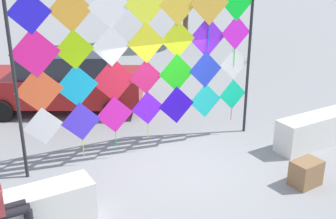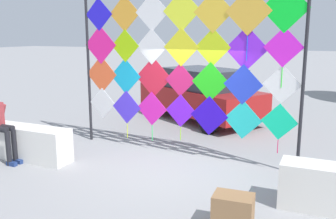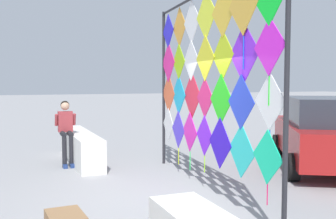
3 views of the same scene
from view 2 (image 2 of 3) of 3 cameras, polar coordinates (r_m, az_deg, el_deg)
name	(u,v)px [view 2 (image 2 of 3)]	position (r m, az deg, el deg)	size (l,w,h in m)	color
ground	(170,173)	(7.93, 0.31, -9.60)	(120.00, 120.00, 0.00)	gray
plaza_ledge_left	(6,140)	(9.69, -23.50, -4.23)	(3.50, 0.58, 0.77)	silver
kite_display_rack	(180,58)	(8.63, 1.86, 7.92)	(5.51, 0.49, 3.86)	#232328
parked_car	(201,94)	(12.47, 5.01, 2.35)	(4.80, 3.91, 1.73)	maroon
cardboard_box_large	(233,212)	(5.84, 9.88, -15.08)	(0.59, 0.42, 0.52)	olive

